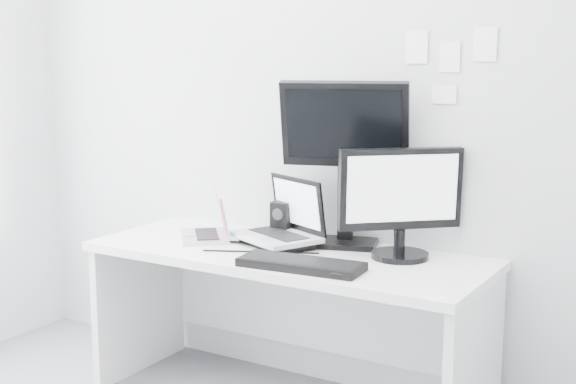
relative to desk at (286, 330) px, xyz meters
The scene contains 13 objects.
back_wall 1.05m from the desk, 90.00° to the left, with size 3.60×3.60×0.00m, color silver.
desk is the anchor object (origin of this frame).
macbook 0.67m from the desk, behind, with size 0.31×0.23×0.23m, color silver.
speaker 0.52m from the desk, 125.40° to the left, with size 0.09×0.09×0.18m, color black.
dell_laptop 0.53m from the desk, 148.89° to the left, with size 0.38×0.30×0.32m, color #B6B8BE.
rear_monitor 0.80m from the desk, 51.85° to the left, with size 0.56×0.20×0.77m, color black.
samsung_monitor 0.79m from the desk, 16.70° to the left, with size 0.53×0.25×0.49m, color black.
keyboard 0.48m from the desk, 47.27° to the right, with size 0.51×0.18×0.03m, color black.
mouse 0.61m from the desk, 34.46° to the right, with size 0.10×0.06×0.03m, color black.
wall_note_0 1.38m from the desk, 37.40° to the left, with size 0.10×0.00×0.14m, color white.
wall_note_1 1.40m from the desk, 29.83° to the left, with size 0.09×0.00×0.13m, color white.
wall_note_2 1.51m from the desk, 24.64° to the left, with size 0.10×0.00×0.14m, color white.
wall_note_3 1.25m from the desk, 30.67° to the left, with size 0.11×0.00×0.08m, color white.
Camera 1 is at (1.77, -1.67, 1.59)m, focal length 49.49 mm.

